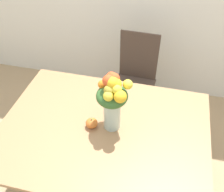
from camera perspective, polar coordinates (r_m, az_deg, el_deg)
The scene contains 5 objects.
ground_plane at distance 2.57m, azimuth -1.54°, elevation -18.36°, with size 12.00×12.00×0.00m, color tan.
dining_table at distance 2.00m, azimuth -1.89°, elevation -8.54°, with size 1.54×1.16×0.76m.
flower_vase at distance 1.77m, azimuth 0.10°, elevation -0.84°, with size 0.24×0.27×0.46m.
pumpkin at distance 1.94m, azimuth -4.43°, elevation -5.88°, with size 0.09×0.09×0.08m.
dining_chair_near_window at distance 2.78m, azimuth 5.04°, elevation 3.51°, with size 0.44×0.44×1.00m.
Camera 1 is at (0.37, -1.23, 2.22)m, focal length 42.00 mm.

